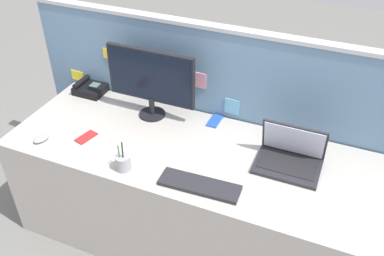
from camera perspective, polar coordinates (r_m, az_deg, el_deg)
ground_plane at (r=2.94m, az=-0.39°, el=-14.26°), size 10.00×10.00×0.00m
desk at (r=2.67m, az=-0.42°, el=-9.15°), size 2.14×0.78×0.74m
cubicle_divider at (r=2.79m, az=3.04°, el=0.99°), size 2.53×0.08×1.33m
desktop_monitor at (r=2.59m, az=-5.61°, el=6.61°), size 0.57×0.17×0.45m
laptop at (r=2.35m, az=13.11°, el=-3.62°), size 0.35×0.26×0.24m
desk_phone at (r=3.01m, az=-13.65°, el=5.22°), size 0.20×0.17×0.09m
keyboard_main at (r=2.18m, az=1.03°, el=-7.75°), size 0.43×0.15×0.02m
computer_mouse_right_hand at (r=2.63m, az=-19.72°, el=-1.34°), size 0.09×0.11×0.03m
pen_cup at (r=2.30m, az=-9.29°, el=-4.64°), size 0.08×0.08×0.18m
cell_phone_blue_case at (r=2.65m, az=3.09°, el=0.96°), size 0.07×0.14×0.01m
cell_phone_red_case at (r=2.59m, az=-14.12°, el=-1.21°), size 0.09×0.14×0.01m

